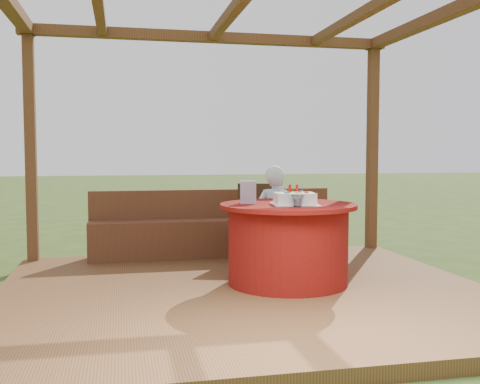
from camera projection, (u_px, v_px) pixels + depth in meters
name	position (u px, v px, depth m)	size (l,w,h in m)	color
ground	(246.00, 301.00, 5.19)	(60.00, 60.00, 0.00)	#2E4617
deck	(246.00, 295.00, 5.19)	(4.50, 4.00, 0.12)	brown
pergola	(246.00, 37.00, 5.03)	(4.50, 4.00, 2.72)	brown
bench	(215.00, 234.00, 6.84)	(3.00, 0.42, 0.80)	brown
table	(288.00, 243.00, 5.37)	(1.30, 1.30, 0.77)	maroon
chair	(256.00, 217.00, 6.58)	(0.55, 0.55, 0.89)	#332110
elderly_woman	(275.00, 215.00, 6.17)	(0.46, 0.38, 1.12)	#9BC4E6
birthday_cake	(295.00, 198.00, 5.27)	(0.46, 0.46, 0.19)	white
gift_bag	(248.00, 192.00, 5.36)	(0.15, 0.10, 0.22)	#E493C6
drinking_glass	(297.00, 201.00, 5.05)	(0.11, 0.11, 0.11)	white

